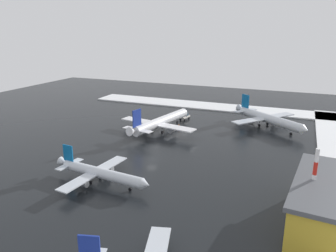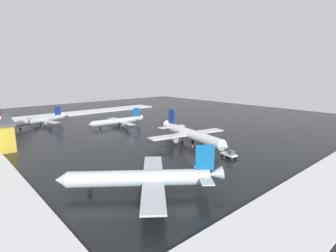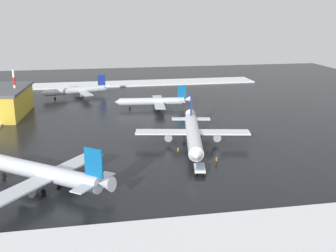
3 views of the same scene
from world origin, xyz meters
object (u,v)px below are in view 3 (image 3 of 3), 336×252
object	(u,v)px
airplane_far_rear	(193,133)
ground_crew_near_tug	(198,147)
airplane_parked_starboard	(154,101)
antenna_mast	(15,93)
airplane_foreground_jet	(42,172)
ground_crew_by_nose_gear	(216,160)
cargo_hangar	(2,102)
airplane_parked_portside	(77,90)
ground_crew_beside_wing	(178,151)
pushback_tug	(200,168)

from	to	relation	value
airplane_far_rear	ground_crew_near_tug	distance (m)	4.45
airplane_far_rear	airplane_parked_starboard	bearing A→B (deg)	-164.30
airplane_far_rear	antenna_mast	distance (m)	62.87
airplane_foreground_jet	ground_crew_by_nose_gear	xyz separation A→B (m)	(-5.94, 35.90, -2.29)
airplane_far_rear	cargo_hangar	xyz separation A→B (m)	(-41.40, -51.78, 1.05)
airplane_foreground_jet	cargo_hangar	distance (m)	62.97
ground_crew_by_nose_gear	airplane_parked_starboard	bearing A→B (deg)	-7.65
airplane_parked_portside	ground_crew_beside_wing	bearing A→B (deg)	93.14
pushback_tug	ground_crew_beside_wing	xyz separation A→B (m)	(-12.28, -1.97, -0.31)
ground_crew_beside_wing	antenna_mast	distance (m)	63.20
airplane_parked_starboard	ground_crew_by_nose_gear	size ratio (longest dim) A/B	15.08
ground_crew_near_tug	ground_crew_beside_wing	bearing A→B (deg)	-154.71
cargo_hangar	airplane_far_rear	bearing A→B (deg)	57.07
airplane_far_rear	antenna_mast	xyz separation A→B (m)	(-41.09, -47.42, 3.87)
airplane_far_rear	pushback_tug	distance (m)	17.81
airplane_parked_starboard	ground_crew_by_nose_gear	world-z (taller)	airplane_parked_starboard
airplane_parked_portside	airplane_parked_starboard	bearing A→B (deg)	121.15
airplane_parked_starboard	ground_crew_beside_wing	xyz separation A→B (m)	(46.94, -1.64, -1.56)
ground_crew_near_tug	airplane_foreground_jet	bearing A→B (deg)	-146.58
pushback_tug	cargo_hangar	size ratio (longest dim) A/B	0.19
airplane_parked_portside	ground_crew_near_tug	size ratio (longest dim) A/B	15.33
airplane_parked_portside	pushback_tug	xyz separation A→B (m)	(83.55, 26.29, -1.33)
antenna_mast	airplane_far_rear	bearing A→B (deg)	49.09
airplane_parked_portside	pushback_tug	distance (m)	87.59
airplane_foreground_jet	pushback_tug	distance (m)	31.06
airplane_far_rear	antenna_mast	world-z (taller)	antenna_mast
airplane_parked_portside	ground_crew_by_nose_gear	distance (m)	85.05
airplane_parked_portside	airplane_foreground_jet	size ratio (longest dim) A/B	0.94
ground_crew_by_nose_gear	antenna_mast	xyz separation A→B (m)	(-54.09, -49.51, 6.29)
airplane_parked_starboard	pushback_tug	bearing A→B (deg)	96.13
pushback_tug	antenna_mast	distance (m)	73.82
ground_crew_near_tug	antenna_mast	distance (m)	65.73
airplane_far_rear	antenna_mast	bearing A→B (deg)	-119.57
airplane_parked_portside	antenna_mast	bearing A→B (deg)	38.13
airplane_parked_portside	ground_crew_by_nose_gear	xyz separation A→B (m)	(79.09, 31.22, -1.65)
airplane_far_rear	ground_crew_near_tug	size ratio (longest dim) A/B	20.08
airplane_parked_portside	ground_crew_by_nose_gear	world-z (taller)	airplane_parked_portside
airplane_far_rear	ground_crew_beside_wing	distance (m)	7.47
airplane_parked_starboard	antenna_mast	world-z (taller)	antenna_mast
pushback_tug	ground_crew_beside_wing	bearing A→B (deg)	-159.55
ground_crew_beside_wing	ground_crew_near_tug	distance (m)	5.28
airplane_parked_portside	antenna_mast	distance (m)	31.32
airplane_far_rear	airplane_foreground_jet	world-z (taller)	airplane_far_rear
airplane_parked_starboard	ground_crew_beside_wing	world-z (taller)	airplane_parked_starboard
pushback_tug	ground_crew_beside_wing	world-z (taller)	pushback_tug
ground_crew_beside_wing	cargo_hangar	bearing A→B (deg)	-44.17
airplane_far_rear	airplane_foreground_jet	distance (m)	38.76
airplane_far_rear	pushback_tug	size ratio (longest dim) A/B	6.95
ground_crew_near_tug	cargo_hangar	world-z (taller)	cargo_hangar
ground_crew_near_tug	antenna_mast	world-z (taller)	antenna_mast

